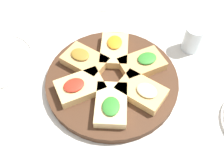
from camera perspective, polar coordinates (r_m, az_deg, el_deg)
The scene contains 10 objects.
ground_plane at distance 0.82m, azimuth -0.00°, elevation -1.64°, with size 3.00×3.00×0.00m, color beige.
serving_board at distance 0.81m, azimuth -0.00°, elevation -1.13°, with size 0.40×0.40×0.02m, color #422819.
focaccia_slice_0 at distance 0.73m, azimuth -0.43°, elevation -6.43°, with size 0.09×0.14×0.04m.
focaccia_slice_1 at distance 0.76m, azimuth 6.46°, elevation -3.52°, with size 0.16×0.15×0.04m.
focaccia_slice_2 at distance 0.82m, azimuth 6.60°, elevation 2.50°, with size 0.16×0.14×0.04m.
focaccia_slice_3 at distance 0.85m, azimuth 0.51°, elevation 5.61°, with size 0.09×0.14×0.04m.
focaccia_slice_4 at distance 0.83m, azimuth -6.01°, elevation 3.23°, with size 0.16×0.14×0.04m.
focaccia_slice_5 at distance 0.76m, azimuth -7.06°, elevation -2.53°, with size 0.16×0.14×0.04m.
water_glass at distance 0.92m, azimuth 17.19°, elevation 7.55°, with size 0.06×0.06×0.09m, color silver.
napkin_stack at distance 1.09m, azimuth 0.11°, elevation 15.37°, with size 0.12×0.10×0.01m, color white.
Camera 1 is at (-0.01, 0.48, 0.66)m, focal length 42.00 mm.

